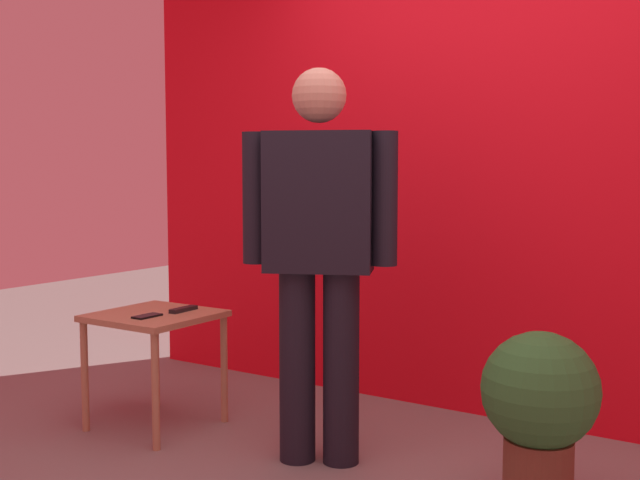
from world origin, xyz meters
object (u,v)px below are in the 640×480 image
(potted_plant, at_px, (540,406))
(cell_phone, at_px, (147,316))
(side_table, at_px, (155,330))
(standing_person, at_px, (319,245))
(tv_remote, at_px, (183,309))

(potted_plant, bearing_deg, cell_phone, -174.39)
(cell_phone, bearing_deg, side_table, 117.99)
(standing_person, height_order, side_table, standing_person)
(cell_phone, xyz_separation_m, tv_remote, (0.04, 0.21, 0.01))
(side_table, relative_size, cell_phone, 4.01)
(potted_plant, bearing_deg, standing_person, -178.41)
(standing_person, height_order, cell_phone, standing_person)
(tv_remote, bearing_deg, standing_person, -5.24)
(tv_remote, distance_m, potted_plant, 1.83)
(standing_person, bearing_deg, tv_remote, 176.30)
(tv_remote, bearing_deg, cell_phone, -102.19)
(standing_person, height_order, tv_remote, standing_person)
(standing_person, xyz_separation_m, cell_phone, (-0.89, -0.16, -0.38))
(side_table, xyz_separation_m, tv_remote, (0.09, 0.11, 0.10))
(standing_person, height_order, potted_plant, standing_person)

